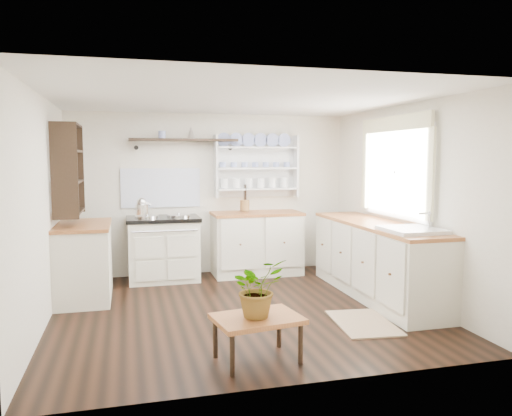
% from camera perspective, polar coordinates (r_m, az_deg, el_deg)
% --- Properties ---
extents(floor, '(4.00, 3.80, 0.01)m').
position_cam_1_polar(floor, '(5.64, -1.77, -11.51)').
color(floor, black).
rests_on(floor, ground).
extents(wall_back, '(4.00, 0.02, 2.30)m').
position_cam_1_polar(wall_back, '(7.27, -5.12, 1.61)').
color(wall_back, beige).
rests_on(wall_back, ground).
extents(wall_right, '(0.02, 3.80, 2.30)m').
position_cam_1_polar(wall_right, '(6.16, 16.64, 0.65)').
color(wall_right, beige).
rests_on(wall_right, ground).
extents(wall_left, '(0.02, 3.80, 2.30)m').
position_cam_1_polar(wall_left, '(5.34, -23.24, -0.34)').
color(wall_left, beige).
rests_on(wall_left, ground).
extents(ceiling, '(4.00, 3.80, 0.01)m').
position_cam_1_polar(ceiling, '(5.42, -1.85, 12.40)').
color(ceiling, white).
rests_on(ceiling, wall_back).
extents(window, '(0.08, 1.55, 1.22)m').
position_cam_1_polar(window, '(6.25, 15.64, 4.55)').
color(window, white).
rests_on(window, wall_right).
extents(aga_cooker, '(0.97, 0.68, 0.90)m').
position_cam_1_polar(aga_cooker, '(6.94, -10.52, -4.53)').
color(aga_cooker, silver).
rests_on(aga_cooker, floor).
extents(back_cabinets, '(1.27, 0.63, 0.90)m').
position_cam_1_polar(back_cabinets, '(7.18, 0.06, -3.96)').
color(back_cabinets, silver).
rests_on(back_cabinets, floor).
extents(right_cabinets, '(0.62, 2.43, 0.90)m').
position_cam_1_polar(right_cabinets, '(6.20, 13.59, -5.69)').
color(right_cabinets, silver).
rests_on(right_cabinets, floor).
extents(belfast_sink, '(0.55, 0.60, 0.45)m').
position_cam_1_polar(belfast_sink, '(5.50, 17.37, -3.64)').
color(belfast_sink, white).
rests_on(belfast_sink, right_cabinets).
extents(left_cabinets, '(0.62, 1.13, 0.90)m').
position_cam_1_polar(left_cabinets, '(6.29, -19.05, -5.68)').
color(left_cabinets, silver).
rests_on(left_cabinets, floor).
extents(plate_rack, '(1.20, 0.22, 0.90)m').
position_cam_1_polar(plate_rack, '(7.35, -0.08, 4.85)').
color(plate_rack, white).
rests_on(plate_rack, wall_back).
extents(high_shelf, '(1.50, 0.29, 0.16)m').
position_cam_1_polar(high_shelf, '(7.07, -8.24, 7.61)').
color(high_shelf, black).
rests_on(high_shelf, wall_back).
extents(left_shelving, '(0.28, 0.80, 1.05)m').
position_cam_1_polar(left_shelving, '(6.18, -20.68, 4.25)').
color(left_shelving, black).
rests_on(left_shelving, wall_left).
extents(kettle, '(0.17, 0.17, 0.21)m').
position_cam_1_polar(kettle, '(6.73, -12.92, 0.18)').
color(kettle, silver).
rests_on(kettle, aga_cooker).
extents(utensil_crock, '(0.13, 0.13, 0.16)m').
position_cam_1_polar(utensil_crock, '(7.15, -1.30, 0.28)').
color(utensil_crock, olive).
rests_on(utensil_crock, back_cabinets).
extents(center_table, '(0.76, 0.60, 0.38)m').
position_cam_1_polar(center_table, '(4.20, 0.15, -12.87)').
color(center_table, brown).
rests_on(center_table, floor).
extents(potted_plant, '(0.54, 0.51, 0.48)m').
position_cam_1_polar(potted_plant, '(4.12, 0.15, -9.10)').
color(potted_plant, '#3F7233').
rests_on(potted_plant, center_table).
extents(floor_rug, '(0.63, 0.90, 0.02)m').
position_cam_1_polar(floor_rug, '(5.29, 12.16, -12.72)').
color(floor_rug, olive).
rests_on(floor_rug, floor).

